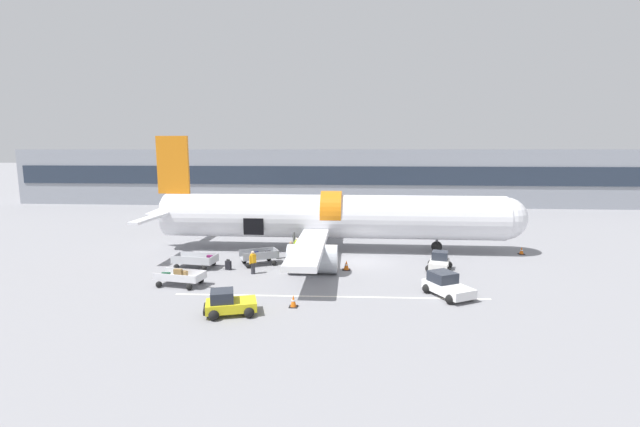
{
  "coord_description": "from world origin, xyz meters",
  "views": [
    {
      "loc": [
        -0.61,
        -32.99,
        8.68
      ],
      "look_at": [
        -3.28,
        1.44,
        3.56
      ],
      "focal_mm": 24.0,
      "sensor_mm": 36.0,
      "label": 1
    }
  ],
  "objects_px": {
    "ground_crew_loader_a": "(297,248)",
    "ground_crew_driver": "(291,253)",
    "baggage_tug_lead": "(439,263)",
    "baggage_cart_loading": "(260,257)",
    "baggage_tug_rear": "(447,286)",
    "airplane": "(327,217)",
    "baggage_cart_queued": "(197,261)",
    "ground_crew_supervisor": "(318,247)",
    "ground_crew_loader_b": "(253,262)",
    "baggage_cart_empty": "(180,278)",
    "suitcase_on_tarmac_upright": "(228,265)",
    "baggage_tug_mid": "(229,304)"
  },
  "relations": [
    {
      "from": "baggage_cart_loading",
      "to": "baggage_cart_empty",
      "type": "bearing_deg",
      "value": -126.3
    },
    {
      "from": "airplane",
      "to": "ground_crew_driver",
      "type": "bearing_deg",
      "value": -114.92
    },
    {
      "from": "baggage_tug_rear",
      "to": "suitcase_on_tarmac_upright",
      "type": "bearing_deg",
      "value": 162.9
    },
    {
      "from": "ground_crew_loader_b",
      "to": "ground_crew_driver",
      "type": "distance_m",
      "value": 3.46
    },
    {
      "from": "baggage_cart_queued",
      "to": "ground_crew_loader_a",
      "type": "distance_m",
      "value": 7.82
    },
    {
      "from": "baggage_tug_mid",
      "to": "suitcase_on_tarmac_upright",
      "type": "xyz_separation_m",
      "value": [
        -2.51,
        8.4,
        -0.24
      ]
    },
    {
      "from": "baggage_cart_loading",
      "to": "suitcase_on_tarmac_upright",
      "type": "relative_size",
      "value": 4.63
    },
    {
      "from": "baggage_cart_queued",
      "to": "ground_crew_loader_b",
      "type": "distance_m",
      "value": 4.72
    },
    {
      "from": "suitcase_on_tarmac_upright",
      "to": "baggage_tug_rear",
      "type": "bearing_deg",
      "value": -17.1
    },
    {
      "from": "airplane",
      "to": "baggage_tug_mid",
      "type": "relative_size",
      "value": 10.96
    },
    {
      "from": "baggage_cart_loading",
      "to": "baggage_cart_queued",
      "type": "distance_m",
      "value": 4.7
    },
    {
      "from": "baggage_cart_queued",
      "to": "airplane",
      "type": "bearing_deg",
      "value": 34.8
    },
    {
      "from": "airplane",
      "to": "baggage_cart_empty",
      "type": "distance_m",
      "value": 14.06
    },
    {
      "from": "ground_crew_loader_b",
      "to": "baggage_cart_queued",
      "type": "bearing_deg",
      "value": 164.46
    },
    {
      "from": "baggage_tug_lead",
      "to": "ground_crew_loader_a",
      "type": "xyz_separation_m",
      "value": [
        -10.77,
        2.55,
        0.34
      ]
    },
    {
      "from": "baggage_tug_rear",
      "to": "ground_crew_loader_b",
      "type": "height_order",
      "value": "ground_crew_loader_b"
    },
    {
      "from": "baggage_cart_queued",
      "to": "ground_crew_driver",
      "type": "height_order",
      "value": "ground_crew_driver"
    },
    {
      "from": "airplane",
      "to": "ground_crew_driver",
      "type": "xyz_separation_m",
      "value": [
        -2.41,
        -5.19,
        -1.93
      ]
    },
    {
      "from": "baggage_tug_lead",
      "to": "baggage_cart_empty",
      "type": "distance_m",
      "value": 18.09
    },
    {
      "from": "baggage_tug_mid",
      "to": "ground_crew_supervisor",
      "type": "distance_m",
      "value": 13.47
    },
    {
      "from": "baggage_cart_loading",
      "to": "baggage_cart_queued",
      "type": "height_order",
      "value": "baggage_cart_loading"
    },
    {
      "from": "baggage_tug_lead",
      "to": "suitcase_on_tarmac_upright",
      "type": "relative_size",
      "value": 3.38
    },
    {
      "from": "baggage_tug_lead",
      "to": "baggage_cart_loading",
      "type": "xyz_separation_m",
      "value": [
        -13.37,
        0.62,
        -0.01
      ]
    },
    {
      "from": "airplane",
      "to": "ground_crew_supervisor",
      "type": "xyz_separation_m",
      "value": [
        -0.63,
        -2.3,
        -2.09
      ]
    },
    {
      "from": "baggage_tug_mid",
      "to": "baggage_cart_loading",
      "type": "bearing_deg",
      "value": 92.75
    },
    {
      "from": "baggage_cart_loading",
      "to": "baggage_cart_empty",
      "type": "xyz_separation_m",
      "value": [
        -4.05,
        -5.52,
        -0.07
      ]
    },
    {
      "from": "ground_crew_driver",
      "to": "suitcase_on_tarmac_upright",
      "type": "bearing_deg",
      "value": -159.37
    },
    {
      "from": "airplane",
      "to": "baggage_tug_rear",
      "type": "bearing_deg",
      "value": -55.21
    },
    {
      "from": "baggage_tug_mid",
      "to": "baggage_tug_rear",
      "type": "bearing_deg",
      "value": 17.6
    },
    {
      "from": "ground_crew_loader_b",
      "to": "ground_crew_driver",
      "type": "relative_size",
      "value": 0.9
    },
    {
      "from": "ground_crew_supervisor",
      "to": "ground_crew_loader_a",
      "type": "bearing_deg",
      "value": -149.5
    },
    {
      "from": "baggage_cart_queued",
      "to": "baggage_cart_loading",
      "type": "bearing_deg",
      "value": 16.23
    },
    {
      "from": "baggage_tug_rear",
      "to": "baggage_cart_empty",
      "type": "relative_size",
      "value": 0.87
    },
    {
      "from": "baggage_tug_rear",
      "to": "ground_crew_loader_a",
      "type": "height_order",
      "value": "ground_crew_loader_a"
    },
    {
      "from": "baggage_tug_lead",
      "to": "ground_crew_loader_b",
      "type": "bearing_deg",
      "value": -171.67
    },
    {
      "from": "baggage_tug_rear",
      "to": "baggage_cart_loading",
      "type": "bearing_deg",
      "value": 153.87
    },
    {
      "from": "baggage_cart_queued",
      "to": "suitcase_on_tarmac_upright",
      "type": "bearing_deg",
      "value": -8.83
    },
    {
      "from": "airplane",
      "to": "ground_crew_loader_b",
      "type": "relative_size",
      "value": 19.97
    },
    {
      "from": "airplane",
      "to": "ground_crew_driver",
      "type": "relative_size",
      "value": 18.05
    },
    {
      "from": "airplane",
      "to": "baggage_tug_mid",
      "type": "distance_m",
      "value": 16.02
    },
    {
      "from": "ground_crew_supervisor",
      "to": "baggage_tug_rear",
      "type": "bearing_deg",
      "value": -46.77
    },
    {
      "from": "baggage_tug_lead",
      "to": "baggage_tug_rear",
      "type": "relative_size",
      "value": 0.75
    },
    {
      "from": "baggage_tug_rear",
      "to": "ground_crew_loader_b",
      "type": "distance_m",
      "value": 13.19
    },
    {
      "from": "baggage_tug_rear",
      "to": "airplane",
      "type": "bearing_deg",
      "value": 124.79
    },
    {
      "from": "airplane",
      "to": "ground_crew_loader_a",
      "type": "xyz_separation_m",
      "value": [
        -2.2,
        -3.22,
        -1.99
      ]
    },
    {
      "from": "baggage_cart_queued",
      "to": "ground_crew_supervisor",
      "type": "relative_size",
      "value": 2.69
    },
    {
      "from": "ground_crew_loader_a",
      "to": "ground_crew_driver",
      "type": "distance_m",
      "value": 1.98
    },
    {
      "from": "baggage_tug_rear",
      "to": "baggage_cart_queued",
      "type": "bearing_deg",
      "value": 164.06
    },
    {
      "from": "baggage_tug_mid",
      "to": "baggage_cart_queued",
      "type": "distance_m",
      "value": 10.11
    },
    {
      "from": "baggage_tug_rear",
      "to": "baggage_cart_loading",
      "type": "distance_m",
      "value": 14.14
    }
  ]
}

